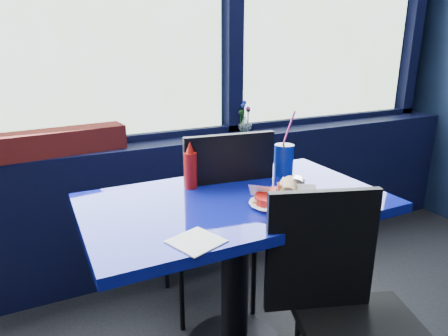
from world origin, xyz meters
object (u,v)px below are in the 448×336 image
near_table (235,239)px  food_basket (283,196)px  planter_box (63,141)px  flower_vase (245,122)px  chair_near_back (215,211)px  soda_cup (284,159)px  ketchup_bottle (190,168)px  chair_near_front (347,305)px

near_table → food_basket: food_basket is taller
food_basket → planter_box: bearing=100.9°
near_table → flower_vase: size_ratio=6.02×
chair_near_back → planter_box: (-0.62, 0.53, 0.31)m
planter_box → food_basket: planter_box is taller
flower_vase → food_basket: (-0.39, -1.01, -0.08)m
chair_near_back → soda_cup: 0.42m
chair_near_back → flower_vase: bearing=-123.1°
chair_near_back → flower_vase: 0.80m
flower_vase → food_basket: bearing=-111.2°
ketchup_bottle → near_table: bearing=-58.8°
near_table → chair_near_front: (0.17, -0.49, -0.06)m
chair_near_front → ketchup_bottle: bearing=131.6°
near_table → planter_box: planter_box is taller
flower_vase → soda_cup: 0.74m
ketchup_bottle → soda_cup: (0.46, -0.03, -0.01)m
planter_box → soda_cup: 1.13m
food_basket → ketchup_bottle: size_ratio=1.43×
chair_near_back → soda_cup: (0.29, -0.15, 0.27)m
near_table → soda_cup: (0.34, 0.17, 0.26)m
chair_near_front → soda_cup: bearing=93.9°
chair_near_back → near_table: bearing=86.8°
chair_near_front → ketchup_bottle: size_ratio=4.31×
planter_box → flower_vase: bearing=-4.2°
chair_near_front → flower_vase: (0.36, 1.37, 0.35)m
planter_box → soda_cup: size_ratio=2.03×
chair_near_back → ketchup_bottle: size_ratio=4.68×
chair_near_front → flower_vase: size_ratio=4.47×
chair_near_front → food_basket: 0.45m
flower_vase → food_basket: 1.09m
food_basket → ketchup_bottle: (-0.25, 0.32, 0.06)m
planter_box → ketchup_bottle: 0.79m
planter_box → food_basket: bearing=-60.5°
chair_near_back → flower_vase: (0.47, 0.57, 0.30)m
chair_near_front → soda_cup: (0.17, 0.65, 0.31)m
ketchup_bottle → soda_cup: size_ratio=0.67×
chair_near_back → soda_cup: size_ratio=3.14×
chair_near_front → near_table: bearing=127.9°
ketchup_bottle → chair_near_front: bearing=-67.3°
ketchup_bottle → flower_vase: bearing=46.8°
ketchup_bottle → planter_box: bearing=124.7°
chair_near_front → flower_vase: flower_vase is taller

